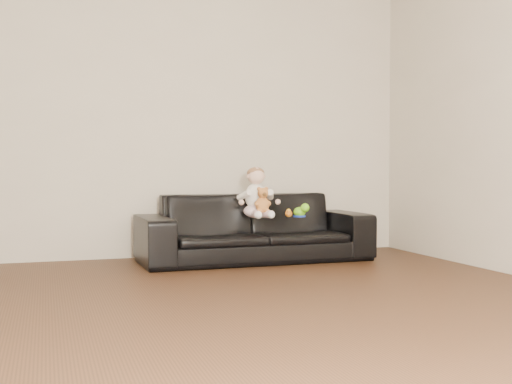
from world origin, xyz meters
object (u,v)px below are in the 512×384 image
object	(u,v)px
baby	(256,195)
teddy_bear	(263,200)
sofa	(254,227)
toy_rattle	(289,214)
toy_green	(300,212)
toy_blue_disc	(299,216)

from	to	relation	value
baby	teddy_bear	world-z (taller)	baby
teddy_bear	sofa	bearing A→B (deg)	94.55
baby	teddy_bear	bearing A→B (deg)	-86.26
toy_rattle	toy_green	bearing A→B (deg)	-4.71
sofa	toy_rattle	size ratio (longest dim) A/B	31.98
toy_green	toy_blue_disc	xyz separation A→B (m)	(-0.00, -0.00, -0.04)
teddy_bear	toy_green	world-z (taller)	teddy_bear
teddy_bear	toy_blue_disc	size ratio (longest dim) A/B	1.96
baby	toy_rattle	world-z (taller)	baby
toy_rattle	toy_blue_disc	bearing A→B (deg)	-6.82
sofa	toy_blue_disc	bearing A→B (deg)	-18.92
sofa	toy_rattle	xyz separation A→B (m)	(0.28, -0.11, 0.12)
toy_green	baby	bearing A→B (deg)	178.66
sofa	teddy_bear	world-z (taller)	teddy_bear
baby	teddy_bear	distance (m)	0.14
teddy_bear	toy_rattle	world-z (taller)	teddy_bear
baby	toy_blue_disc	bearing A→B (deg)	-2.43
teddy_bear	toy_blue_disc	world-z (taller)	teddy_bear
teddy_bear	toy_green	size ratio (longest dim) A/B	1.73
toy_green	toy_blue_disc	size ratio (longest dim) A/B	1.14
toy_rattle	sofa	bearing A→B (deg)	158.74
baby	toy_green	xyz separation A→B (m)	(0.39, -0.01, -0.15)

